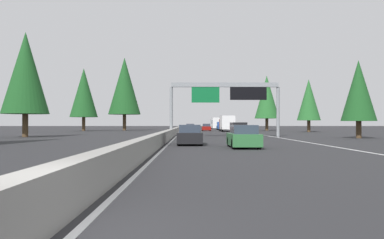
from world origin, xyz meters
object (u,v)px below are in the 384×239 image
(bus_mid_right, at_px, (216,123))
(conifer_right_far, at_px, (267,97))
(box_truck_distant_b, at_px, (227,123))
(conifer_right_near, at_px, (359,91))
(sedan_distant_a, at_px, (243,137))
(conifer_left_near, at_px, (25,73))
(conifer_right_mid, at_px, (309,100))
(sign_gantry_overhead, at_px, (226,94))
(sedan_far_left, at_px, (190,128))
(conifer_left_far, at_px, (124,86))
(sedan_far_center, at_px, (206,127))
(pickup_mid_left, at_px, (221,126))
(conifer_left_mid, at_px, (84,93))
(minivan_far_right, at_px, (238,128))
(sedan_near_center, at_px, (190,135))

(bus_mid_right, bearing_deg, conifer_right_far, -161.82)
(box_truck_distant_b, height_order, conifer_right_near, conifer_right_near)
(sedan_distant_a, distance_m, conifer_left_near, 30.74)
(conifer_right_mid, bearing_deg, box_truck_distant_b, 74.14)
(sign_gantry_overhead, xyz_separation_m, sedan_far_left, (32.02, 4.17, -4.29))
(conifer_right_far, height_order, conifer_left_far, conifer_left_far)
(sedan_far_left, xyz_separation_m, conifer_left_near, (-32.36, 18.81, 6.63))
(sedan_far_center, relative_size, conifer_right_far, 0.37)
(sign_gantry_overhead, height_order, pickup_mid_left, sign_gantry_overhead)
(sedan_distant_a, bearing_deg, conifer_left_mid, 24.01)
(pickup_mid_left, xyz_separation_m, conifer_left_mid, (-11.20, 29.03, 6.89))
(sedan_distant_a, xyz_separation_m, conifer_left_near, (20.11, 22.28, 6.63))
(conifer_left_mid, bearing_deg, conifer_left_far, -54.36)
(minivan_far_right, relative_size, conifer_left_near, 0.42)
(conifer_right_near, bearing_deg, conifer_left_far, 35.19)
(sedan_far_center, bearing_deg, sedan_far_left, 147.95)
(box_truck_distant_b, relative_size, conifer_left_far, 0.53)
(sign_gantry_overhead, distance_m, sedan_far_center, 37.61)
(sedan_near_center, bearing_deg, conifer_left_mid, 22.34)
(box_truck_distant_b, relative_size, conifer_right_far, 0.72)
(conifer_right_near, height_order, conifer_left_near, conifer_left_near)
(conifer_right_near, bearing_deg, box_truck_distant_b, 17.65)
(sedan_far_left, bearing_deg, bus_mid_right, -11.42)
(sedan_near_center, xyz_separation_m, conifer_right_near, (12.83, -17.81, 4.33))
(conifer_right_far, xyz_separation_m, conifer_left_near, (-40.76, 35.30, 0.12))
(conifer_right_mid, distance_m, conifer_left_near, 48.11)
(sedan_far_center, bearing_deg, sedan_near_center, 176.47)
(pickup_mid_left, relative_size, conifer_left_far, 0.35)
(conifer_left_mid, distance_m, conifer_left_far, 9.37)
(sedan_far_left, bearing_deg, conifer_left_far, 56.18)
(sedan_near_center, relative_size, minivan_far_right, 0.88)
(conifer_right_mid, bearing_deg, conifer_left_mid, 76.77)
(conifer_right_near, height_order, conifer_left_mid, conifer_left_mid)
(sign_gantry_overhead, relative_size, minivan_far_right, 2.54)
(pickup_mid_left, xyz_separation_m, conifer_right_far, (-7.04, -9.26, 6.29))
(conifer_right_near, relative_size, conifer_left_mid, 0.64)
(sedan_near_center, xyz_separation_m, sedan_far_left, (48.79, -0.00, 0.00))
(conifer_right_mid, relative_size, conifer_left_mid, 0.74)
(conifer_left_near, bearing_deg, sedan_near_center, -131.15)
(sedan_distant_a, distance_m, sedan_far_left, 52.58)
(sedan_far_center, relative_size, conifer_left_mid, 0.34)
(sedan_near_center, xyz_separation_m, conifer_right_far, (57.20, -16.49, 6.52))
(sedan_far_center, relative_size, conifer_right_mid, 0.46)
(pickup_mid_left, xyz_separation_m, sedan_far_left, (-15.45, 7.23, -0.23))
(conifer_left_mid, bearing_deg, sedan_far_center, -87.53)
(sign_gantry_overhead, distance_m, conifer_right_near, 14.20)
(conifer_left_mid, bearing_deg, minivan_far_right, -130.67)
(conifer_right_near, bearing_deg, conifer_left_mid, 44.56)
(conifer_right_far, xyz_separation_m, conifer_left_far, (1.20, 30.82, 2.47))
(conifer_right_near, xyz_separation_m, conifer_left_far, (45.57, 32.14, 4.66))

